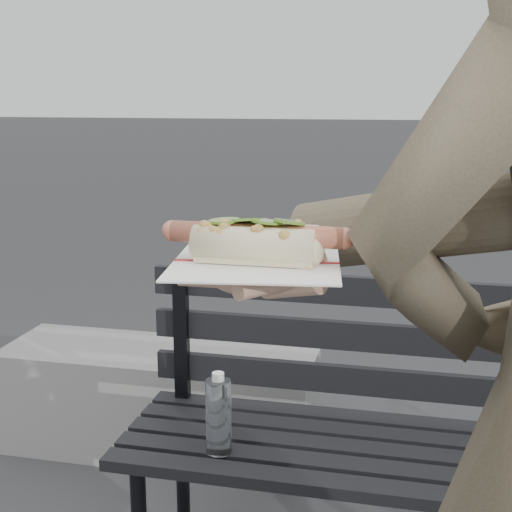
% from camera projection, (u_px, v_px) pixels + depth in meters
% --- Properties ---
extents(park_bench, '(1.50, 0.44, 0.88)m').
position_uv_depth(park_bench, '(410.00, 423.00, 1.84)').
color(park_bench, black).
rests_on(park_bench, ground).
extents(concrete_block, '(1.20, 0.40, 0.40)m').
position_uv_depth(concrete_block, '(160.00, 399.00, 2.76)').
color(concrete_block, slate).
rests_on(concrete_block, ground).
extents(held_hotdog, '(0.64, 0.31, 0.20)m').
position_uv_depth(held_hotdog, '(436.00, 225.00, 0.83)').
color(held_hotdog, '#47402F').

